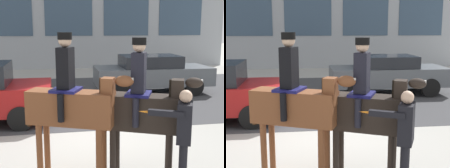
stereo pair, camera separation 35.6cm
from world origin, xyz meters
The scene contains 6 objects.
ground_plane centered at (0.00, 0.00, 0.00)m, with size 80.00×80.00×0.00m, color #9E9B93.
road_surface centered at (0.00, 4.75, 0.00)m, with size 20.92×8.50×0.01m.
mounted_horse_lead centered at (-0.62, -1.94, 1.34)m, with size 1.82×1.01×2.56m.
mounted_horse_companion centered at (0.59, -2.15, 1.27)m, with size 1.64×0.97×2.48m.
pedestrian_bystander centered at (1.07, -2.76, 1.00)m, with size 0.92×0.46×1.70m.
street_car_far_lane centered at (2.93, 4.81, 0.82)m, with size 4.60×1.95×1.53m.
Camera 2 is at (-0.52, -7.21, 2.66)m, focal length 50.00 mm.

